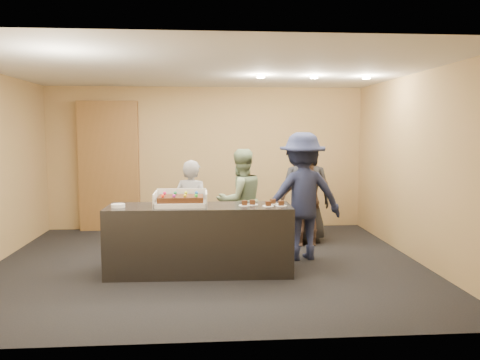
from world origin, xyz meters
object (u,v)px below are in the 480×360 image
(serving_counter, at_px, (200,239))
(cake_box, at_px, (181,202))
(person_sage_man, at_px, (241,201))
(person_brown_extra, at_px, (308,199))
(plate_stack, at_px, (118,206))
(person_navy_man, at_px, (302,196))
(sheet_cake, at_px, (181,198))
(person_dark_suit, at_px, (306,190))
(storage_cabinet, at_px, (109,166))
(person_server_grey, at_px, (192,210))

(serving_counter, relative_size, cake_box, 3.53)
(serving_counter, distance_m, person_sage_man, 1.27)
(person_sage_man, height_order, person_brown_extra, person_sage_man)
(person_brown_extra, bearing_deg, plate_stack, 20.13)
(cake_box, xyz_separation_m, person_navy_man, (1.73, 0.58, -0.02))
(person_brown_extra, bearing_deg, sheet_cake, 27.62)
(person_dark_suit, bearing_deg, cake_box, 38.48)
(person_sage_man, bearing_deg, cake_box, 26.95)
(cake_box, xyz_separation_m, plate_stack, (-0.80, -0.08, -0.02))
(person_sage_man, xyz_separation_m, person_dark_suit, (1.14, 0.58, 0.08))
(serving_counter, distance_m, cake_box, 0.55)
(person_sage_man, distance_m, person_dark_suit, 1.28)
(storage_cabinet, xyz_separation_m, person_brown_extra, (3.47, -1.47, -0.44))
(serving_counter, bearing_deg, sheet_cake, -178.59)
(storage_cabinet, relative_size, plate_stack, 13.80)
(sheet_cake, bearing_deg, person_brown_extra, 34.93)
(person_navy_man, bearing_deg, person_server_grey, -9.14)
(storage_cabinet, height_order, person_navy_man, storage_cabinet)
(storage_cabinet, relative_size, person_sage_man, 1.52)
(storage_cabinet, height_order, person_sage_man, storage_cabinet)
(cake_box, bearing_deg, person_navy_man, 18.57)
(cake_box, height_order, person_sage_man, person_sage_man)
(storage_cabinet, bearing_deg, sheet_cake, -62.58)
(storage_cabinet, bearing_deg, cake_box, -62.36)
(storage_cabinet, relative_size, person_server_grey, 1.66)
(serving_counter, height_order, cake_box, cake_box)
(serving_counter, height_order, person_sage_man, person_sage_man)
(cake_box, bearing_deg, plate_stack, -174.16)
(cake_box, xyz_separation_m, person_brown_extra, (1.99, 1.36, -0.18))
(sheet_cake, distance_m, person_server_grey, 0.75)
(plate_stack, relative_size, person_dark_suit, 0.10)
(sheet_cake, bearing_deg, cake_box, 89.08)
(plate_stack, distance_m, person_brown_extra, 3.14)
(serving_counter, xyz_separation_m, storage_cabinet, (-1.72, 2.85, 0.76))
(storage_cabinet, relative_size, person_brown_extra, 1.58)
(plate_stack, distance_m, person_server_grey, 1.19)
(storage_cabinet, height_order, sheet_cake, storage_cabinet)
(person_server_grey, xyz_separation_m, person_navy_man, (1.61, -0.08, 0.20))
(person_sage_man, bearing_deg, person_navy_man, 129.65)
(plate_stack, bearing_deg, person_sage_man, 33.82)
(storage_cabinet, distance_m, person_sage_man, 2.98)
(serving_counter, bearing_deg, person_dark_suit, 44.28)
(cake_box, distance_m, person_navy_man, 1.82)
(plate_stack, relative_size, person_server_grey, 0.12)
(plate_stack, xyz_separation_m, person_brown_extra, (2.78, 1.44, -0.15))
(cake_box, xyz_separation_m, person_dark_suit, (2.00, 1.61, -0.06))
(person_dark_suit, bearing_deg, plate_stack, 30.83)
(serving_counter, xyz_separation_m, person_brown_extra, (1.75, 1.39, 0.32))
(cake_box, distance_m, person_sage_man, 1.35)
(storage_cabinet, relative_size, person_dark_suit, 1.37)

